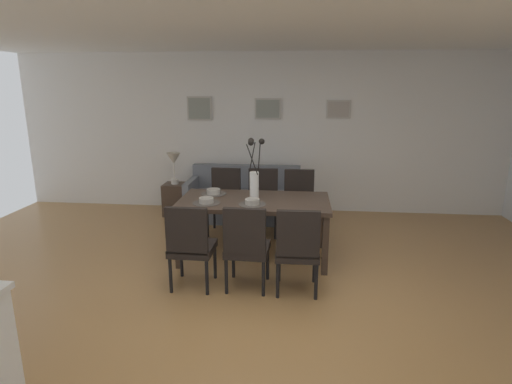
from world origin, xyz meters
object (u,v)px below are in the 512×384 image
object	(u,v)px
centerpiece_vase	(254,177)
bowl_near_right	(214,191)
dining_table	(254,206)
sofa	(244,200)
dining_chair_near_right	(225,198)
dining_chair_mid_left	(298,247)
dining_chair_far_left	(246,244)
table_lamp	(174,161)
framed_picture_left	(199,108)
dining_chair_near_left	(190,243)
dining_chair_far_right	(263,198)
framed_picture_center	(268,109)
bowl_far_left	(252,201)
bowl_near_left	(206,200)
side_table	(176,199)
dining_chair_mid_right	(299,200)
framed_picture_right	(339,109)

from	to	relation	value
centerpiece_vase	bowl_near_right	xyz separation A→B (m)	(-0.54, 0.21, -0.24)
dining_table	sofa	distance (m)	1.68
dining_chair_near_right	centerpiece_vase	xyz separation A→B (m)	(0.52, -0.89, 0.51)
dining_chair_mid_left	dining_chair_far_left	bearing A→B (deg)	177.35
table_lamp	framed_picture_left	world-z (taller)	framed_picture_left
dining_chair_near_left	centerpiece_vase	size ratio (longest dim) A/B	1.25
dining_chair_far_right	table_lamp	bearing A→B (deg)	154.66
centerpiece_vase	framed_picture_center	bearing A→B (deg)	90.03
dining_chair_far_left	framed_picture_left	xyz separation A→B (m)	(-1.15, 2.94, 1.19)
bowl_near_right	bowl_far_left	bearing A→B (deg)	-37.93
dining_chair_far_right	bowl_near_left	xyz separation A→B (m)	(-0.57, -1.11, 0.27)
centerpiece_vase	side_table	size ratio (longest dim) A/B	1.41
dining_chair_far_right	table_lamp	distance (m)	1.70
bowl_near_left	bowl_far_left	bearing A→B (deg)	0.00
sofa	dining_chair_near_right	bearing A→B (deg)	-104.87
dining_chair_mid_right	dining_chair_near_right	bearing A→B (deg)	179.63
bowl_near_left	bowl_far_left	size ratio (longest dim) A/B	1.00
dining_chair_near_left	dining_chair_far_left	bearing A→B (deg)	3.45
table_lamp	framed_picture_right	bearing A→B (deg)	10.22
dining_chair_far_right	table_lamp	size ratio (longest dim) A/B	1.80
dining_chair_near_left	dining_chair_far_left	size ratio (longest dim) A/B	1.00
sofa	side_table	size ratio (longest dim) A/B	3.41
dining_chair_far_right	framed_picture_left	size ratio (longest dim) A/B	2.23
framed_picture_right	sofa	bearing A→B (deg)	-161.85
dining_chair_near_left	framed_picture_right	world-z (taller)	framed_picture_right
framed_picture_left	dining_table	bearing A→B (deg)	-61.38
dining_chair_mid_right	side_table	xyz separation A→B (m)	(-2.01, 0.73, -0.25)
dining_chair_far_left	framed_picture_left	bearing A→B (deg)	111.31
dining_chair_near_right	bowl_near_right	size ratio (longest dim) A/B	5.41
bowl_near_left	sofa	xyz separation A→B (m)	(0.21, 1.81, -0.50)
dining_chair_mid_left	bowl_far_left	world-z (taller)	dining_chair_mid_left
dining_chair_mid_left	centerpiece_vase	distance (m)	1.15
dining_chair_near_right	framed_picture_left	xyz separation A→B (m)	(-0.61, 1.19, 1.19)
dining_chair_near_right	dining_chair_mid_left	xyz separation A→B (m)	(1.06, -1.77, 0.00)
dining_chair_far_right	bowl_near_right	distance (m)	0.93
dining_chair_mid_right	dining_chair_mid_left	bearing A→B (deg)	-90.32
framed_picture_center	dining_chair_mid_left	bearing A→B (deg)	-79.84
dining_chair_near_left	dining_chair_mid_right	world-z (taller)	same
dining_chair_mid_right	sofa	xyz separation A→B (m)	(-0.88, 0.72, -0.23)
side_table	framed_picture_right	world-z (taller)	framed_picture_right
dining_chair_near_left	framed_picture_center	world-z (taller)	framed_picture_center
dining_chair_near_right	centerpiece_vase	size ratio (longest dim) A/B	1.25
sofa	framed_picture_left	bearing A→B (deg)	149.00
dining_chair_near_right	dining_chair_far_right	bearing A→B (deg)	1.58
bowl_near_right	table_lamp	xyz separation A→B (m)	(-0.93, 1.40, 0.11)
dining_chair_far_left	dining_table	bearing A→B (deg)	90.78
centerpiece_vase	sofa	size ratio (longest dim) A/B	0.41
bowl_near_left	dining_chair_far_left	bearing A→B (deg)	-49.69
dining_table	dining_chair_mid_right	world-z (taller)	dining_chair_mid_right
dining_table	centerpiece_vase	size ratio (longest dim) A/B	2.45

